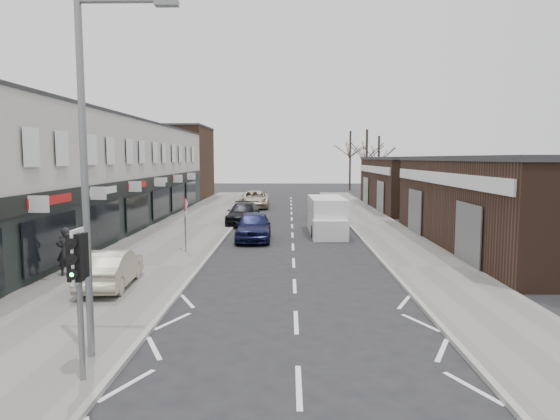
{
  "coord_description": "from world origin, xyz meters",
  "views": [
    {
      "loc": [
        -0.2,
        -11.68,
        4.61
      ],
      "look_at": [
        -0.56,
        7.63,
        2.6
      ],
      "focal_mm": 32.0,
      "sensor_mm": 36.0,
      "label": 1
    }
  ],
  "objects_px": {
    "pedestrian": "(66,251)",
    "parked_car_right_b": "(320,209)",
    "traffic_light": "(78,269)",
    "parked_car_left_a": "(254,226)",
    "warning_sign": "(186,209)",
    "parked_car_left_b": "(243,214)",
    "sedan_on_pavement": "(111,268)",
    "parked_car_right_a": "(327,220)",
    "parked_car_left_c": "(255,199)",
    "street_lamp": "(92,158)",
    "white_van": "(327,217)"
  },
  "relations": [
    {
      "from": "street_lamp",
      "to": "parked_car_right_a",
      "type": "height_order",
      "value": "street_lamp"
    },
    {
      "from": "parked_car_left_c",
      "to": "traffic_light",
      "type": "bearing_deg",
      "value": -92.9
    },
    {
      "from": "warning_sign",
      "to": "parked_car_left_b",
      "type": "height_order",
      "value": "warning_sign"
    },
    {
      "from": "white_van",
      "to": "parked_car_right_a",
      "type": "xyz_separation_m",
      "value": [
        0.09,
        1.5,
        -0.4
      ]
    },
    {
      "from": "sedan_on_pavement",
      "to": "parked_car_right_b",
      "type": "distance_m",
      "value": 22.76
    },
    {
      "from": "sedan_on_pavement",
      "to": "parked_car_left_c",
      "type": "relative_size",
      "value": 0.71
    },
    {
      "from": "warning_sign",
      "to": "white_van",
      "type": "relative_size",
      "value": 0.47
    },
    {
      "from": "white_van",
      "to": "parked_car_left_c",
      "type": "xyz_separation_m",
      "value": [
        -5.51,
        15.94,
        -0.26
      ]
    },
    {
      "from": "warning_sign",
      "to": "parked_car_left_c",
      "type": "distance_m",
      "value": 22.62
    },
    {
      "from": "street_lamp",
      "to": "parked_car_left_a",
      "type": "xyz_separation_m",
      "value": [
        2.33,
        16.86,
        -3.81
      ]
    },
    {
      "from": "street_lamp",
      "to": "parked_car_left_b",
      "type": "height_order",
      "value": "street_lamp"
    },
    {
      "from": "pedestrian",
      "to": "parked_car_left_a",
      "type": "height_order",
      "value": "pedestrian"
    },
    {
      "from": "pedestrian",
      "to": "warning_sign",
      "type": "bearing_deg",
      "value": -142.84
    },
    {
      "from": "pedestrian",
      "to": "parked_car_left_c",
      "type": "xyz_separation_m",
      "value": [
        5.35,
        27.54,
        -0.27
      ]
    },
    {
      "from": "traffic_light",
      "to": "white_van",
      "type": "distance_m",
      "value": 21.63
    },
    {
      "from": "parked_car_left_c",
      "to": "warning_sign",
      "type": "bearing_deg",
      "value": -95.8
    },
    {
      "from": "street_lamp",
      "to": "white_van",
      "type": "xyz_separation_m",
      "value": [
        6.64,
        19.36,
        -3.57
      ]
    },
    {
      "from": "parked_car_right_b",
      "to": "traffic_light",
      "type": "bearing_deg",
      "value": 76.57
    },
    {
      "from": "parked_car_left_c",
      "to": "sedan_on_pavement",
      "type": "bearing_deg",
      "value": -97.28
    },
    {
      "from": "traffic_light",
      "to": "parked_car_left_a",
      "type": "height_order",
      "value": "traffic_light"
    },
    {
      "from": "warning_sign",
      "to": "parked_car_left_a",
      "type": "relative_size",
      "value": 0.57
    },
    {
      "from": "traffic_light",
      "to": "street_lamp",
      "type": "distance_m",
      "value": 2.52
    },
    {
      "from": "warning_sign",
      "to": "parked_car_right_b",
      "type": "bearing_deg",
      "value": 62.91
    },
    {
      "from": "sedan_on_pavement",
      "to": "parked_car_left_c",
      "type": "bearing_deg",
      "value": -100.09
    },
    {
      "from": "parked_car_left_a",
      "to": "parked_car_left_c",
      "type": "xyz_separation_m",
      "value": [
        -1.2,
        18.44,
        -0.02
      ]
    },
    {
      "from": "parked_car_left_a",
      "to": "parked_car_left_b",
      "type": "xyz_separation_m",
      "value": [
        -1.2,
        6.89,
        -0.06
      ]
    },
    {
      "from": "traffic_light",
      "to": "parked_car_left_b",
      "type": "bearing_deg",
      "value": 87.71
    },
    {
      "from": "parked_car_right_b",
      "to": "street_lamp",
      "type": "bearing_deg",
      "value": 75.76
    },
    {
      "from": "parked_car_left_a",
      "to": "white_van",
      "type": "bearing_deg",
      "value": 28.85
    },
    {
      "from": "sedan_on_pavement",
      "to": "parked_car_right_a",
      "type": "relative_size",
      "value": 1.02
    },
    {
      "from": "sedan_on_pavement",
      "to": "parked_car_right_b",
      "type": "height_order",
      "value": "parked_car_right_b"
    },
    {
      "from": "warning_sign",
      "to": "parked_car_left_a",
      "type": "distance_m",
      "value": 5.22
    },
    {
      "from": "street_lamp",
      "to": "parked_car_right_a",
      "type": "relative_size",
      "value": 2.03
    },
    {
      "from": "pedestrian",
      "to": "parked_car_right_b",
      "type": "height_order",
      "value": "pedestrian"
    },
    {
      "from": "parked_car_left_b",
      "to": "parked_car_left_c",
      "type": "bearing_deg",
      "value": 91.11
    },
    {
      "from": "parked_car_left_a",
      "to": "street_lamp",
      "type": "bearing_deg",
      "value": -99.09
    },
    {
      "from": "parked_car_left_a",
      "to": "warning_sign",
      "type": "bearing_deg",
      "value": -127.3
    },
    {
      "from": "street_lamp",
      "to": "warning_sign",
      "type": "height_order",
      "value": "street_lamp"
    },
    {
      "from": "traffic_light",
      "to": "street_lamp",
      "type": "xyz_separation_m",
      "value": [
        -0.13,
        1.22,
        2.2
      ]
    },
    {
      "from": "parked_car_left_b",
      "to": "white_van",
      "type": "bearing_deg",
      "value": -37.39
    },
    {
      "from": "parked_car_left_b",
      "to": "street_lamp",
      "type": "bearing_deg",
      "value": -91.6
    },
    {
      "from": "street_lamp",
      "to": "parked_car_left_b",
      "type": "relative_size",
      "value": 1.56
    },
    {
      "from": "parked_car_left_a",
      "to": "parked_car_right_a",
      "type": "xyz_separation_m",
      "value": [
        4.4,
        4.0,
        -0.16
      ]
    },
    {
      "from": "sedan_on_pavement",
      "to": "pedestrian",
      "type": "xyz_separation_m",
      "value": [
        -2.31,
        1.63,
        0.28
      ]
    },
    {
      "from": "sedan_on_pavement",
      "to": "parked_car_left_a",
      "type": "height_order",
      "value": "parked_car_left_a"
    },
    {
      "from": "traffic_light",
      "to": "warning_sign",
      "type": "bearing_deg",
      "value": 93.1
    },
    {
      "from": "white_van",
      "to": "parked_car_left_a",
      "type": "distance_m",
      "value": 4.99
    },
    {
      "from": "parked_car_right_a",
      "to": "parked_car_right_b",
      "type": "relative_size",
      "value": 0.93
    },
    {
      "from": "traffic_light",
      "to": "parked_car_left_a",
      "type": "relative_size",
      "value": 0.65
    },
    {
      "from": "parked_car_right_a",
      "to": "parked_car_right_b",
      "type": "distance_m",
      "value": 6.33
    }
  ]
}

